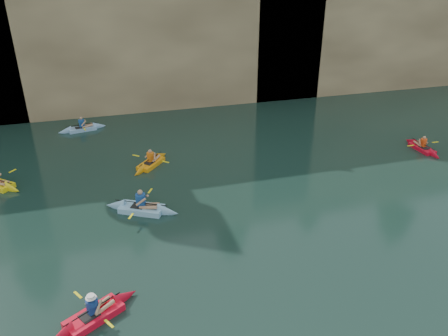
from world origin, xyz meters
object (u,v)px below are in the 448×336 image
object	(u,v)px
kayaker_orange	(151,163)
kayaker_ltblue_near	(142,208)
kayaker_red_far	(422,148)
main_kayaker	(94,315)

from	to	relation	value
kayaker_orange	kayaker_ltblue_near	size ratio (longest dim) A/B	0.82
kayaker_orange	kayaker_red_far	distance (m)	15.39
kayaker_red_far	main_kayaker	bearing A→B (deg)	113.11
kayaker_ltblue_near	kayaker_orange	bearing A→B (deg)	105.91
main_kayaker	kayaker_red_far	size ratio (longest dim) A/B	1.08
main_kayaker	kayaker_orange	bearing A→B (deg)	42.65
main_kayaker	kayaker_red_far	xyz separation A→B (m)	(18.31, 8.23, -0.03)
main_kayaker	kayaker_red_far	distance (m)	20.07
kayaker_ltblue_near	kayaker_red_far	world-z (taller)	kayaker_ltblue_near
main_kayaker	kayaker_red_far	world-z (taller)	main_kayaker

